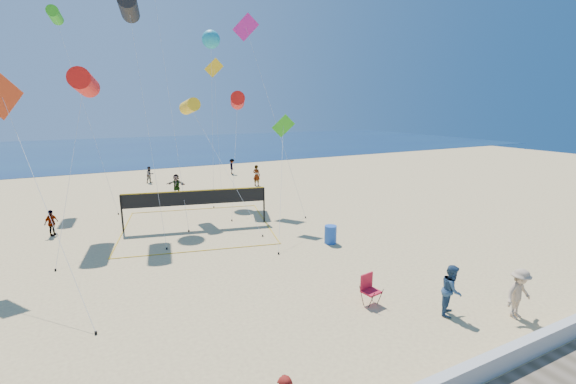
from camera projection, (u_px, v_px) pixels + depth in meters
name	position (u px, v px, depth m)	size (l,w,h in m)	color
ground	(306.00, 354.00, 11.14)	(120.00, 120.00, 0.00)	#DABE7B
ocean	(124.00, 149.00, 65.01)	(140.00, 50.00, 0.03)	#10234D
bystander_a	(452.00, 290.00, 13.13)	(0.86, 0.67, 1.78)	navy
bystander_b	(519.00, 294.00, 12.89)	(1.13, 0.65, 1.74)	tan
far_person_0	(51.00, 223.00, 21.20)	(0.86, 0.36, 1.46)	gray
far_person_1	(176.00, 185.00, 30.89)	(1.59, 0.51, 1.71)	gray
far_person_2	(257.00, 175.00, 34.58)	(0.69, 0.45, 1.89)	gray
far_person_3	(150.00, 175.00, 35.90)	(0.75, 0.58, 1.54)	gray
far_person_4	(232.00, 167.00, 40.51)	(1.04, 0.60, 1.62)	gray
camp_chair	(369.00, 287.00, 13.90)	(0.67, 0.80, 1.22)	red
trash_barrel	(330.00, 234.00, 20.08)	(0.63, 0.63, 0.94)	#1B4CAF
volleyball_net	(196.00, 202.00, 22.57)	(9.95, 9.84, 2.23)	black
kite_0	(84.00, 83.00, 21.24)	(2.79, 7.79, 9.05)	red
kite_1	(129.00, 7.00, 22.83)	(1.53, 8.77, 13.50)	black
kite_2	(190.00, 106.00, 24.82)	(2.52, 8.06, 7.56)	yellow
kite_3	(5.00, 105.00, 15.84)	(3.53, 8.25, 8.34)	#BD3514
kite_4	(283.00, 133.00, 22.60)	(3.40, 5.35, 6.57)	green
kite_5	(248.00, 36.00, 27.83)	(1.84, 7.95, 13.62)	#BF1D8A
kite_7	(211.00, 39.00, 29.93)	(2.73, 6.16, 12.81)	#1A96B2
kite_8	(55.00, 15.00, 27.91)	(3.13, 8.57, 14.02)	green
kite_9	(214.00, 74.00, 34.72)	(2.32, 5.68, 11.30)	yellow
kite_10	(238.00, 101.00, 27.47)	(3.17, 5.97, 8.06)	red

